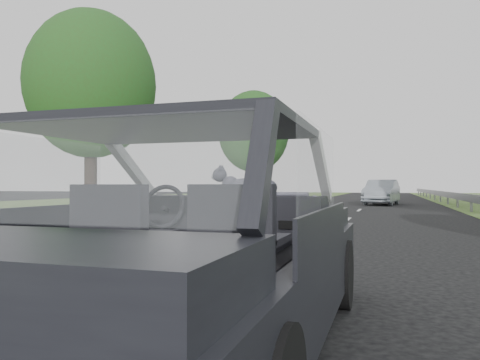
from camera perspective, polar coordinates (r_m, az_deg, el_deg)
The scene contains 10 objects.
ground at distance 3.34m, azimuth -5.61°, elevation -19.59°, with size 140.00×140.00×0.00m, color #252525.
subject_car at distance 3.18m, azimuth -5.60°, elevation -7.13°, with size 1.80×4.00×1.45m, color black.
dashboard at distance 3.75m, azimuth -1.80°, elevation -4.23°, with size 1.58×0.45×0.30m, color black.
driver_seat at distance 3.09m, azimuth -14.58°, elevation -4.41°, with size 0.50×0.72×0.42m, color black.
passenger_seat at distance 2.75m, azimuth -0.31°, elevation -4.90°, with size 0.50×0.72×0.42m, color black.
steering_wheel at distance 3.63m, azimuth -9.33°, elevation -3.23°, with size 0.36×0.36×0.04m, color black.
cat at distance 3.67m, azimuth 1.25°, elevation -0.69°, with size 0.56×0.17×0.25m, color slate.
other_car at distance 27.47m, azimuth 16.88°, elevation -1.43°, with size 1.69×4.29×1.41m, color #969FAB.
tree_5 at distance 21.16m, azimuth -17.72°, elevation 7.74°, with size 5.50×5.50×8.34m, color #20561E, non-canonical shape.
tree_6 at distance 32.13m, azimuth 1.66°, elevation 3.98°, with size 4.87×4.87×7.37m, color #20561E, non-canonical shape.
Camera 1 is at (1.25, -2.90, 1.08)m, focal length 35.00 mm.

